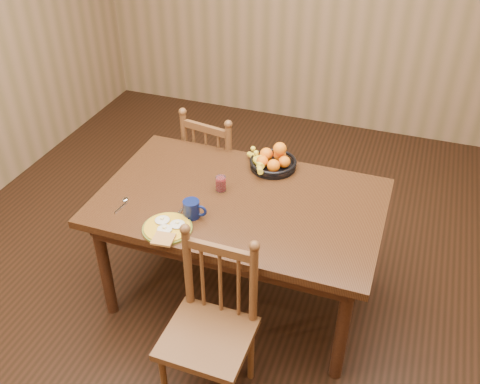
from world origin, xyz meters
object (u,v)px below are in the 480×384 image
(dining_table, at_px, (240,211))
(chair_far, at_px, (218,170))
(chair_near, at_px, (210,329))
(breakfast_plate, at_px, (167,228))
(fruit_bowl, at_px, (272,161))
(coffee_mug, at_px, (192,209))

(dining_table, relative_size, chair_far, 1.71)
(dining_table, bearing_deg, chair_near, -82.44)
(breakfast_plate, bearing_deg, fruit_bowl, 66.02)
(chair_near, bearing_deg, chair_far, 110.58)
(breakfast_plate, bearing_deg, coffee_mug, 62.29)
(chair_far, relative_size, chair_near, 1.01)
(breakfast_plate, xyz_separation_m, coffee_mug, (0.08, 0.15, 0.04))
(chair_near, xyz_separation_m, coffee_mug, (-0.28, 0.46, 0.35))
(fruit_bowl, bearing_deg, chair_far, 149.46)
(chair_near, distance_m, coffee_mug, 0.64)
(dining_table, relative_size, chair_near, 1.72)
(fruit_bowl, bearing_deg, breakfast_plate, -113.98)
(coffee_mug, height_order, fruit_bowl, fruit_bowl)
(dining_table, bearing_deg, fruit_bowl, 79.02)
(dining_table, xyz_separation_m, coffee_mug, (-0.19, -0.24, 0.14))
(breakfast_plate, bearing_deg, dining_table, 55.32)
(chair_far, height_order, chair_near, chair_far)
(dining_table, height_order, chair_near, chair_near)
(breakfast_plate, height_order, fruit_bowl, fruit_bowl)
(coffee_mug, bearing_deg, chair_near, -58.53)
(chair_near, bearing_deg, coffee_mug, 122.05)
(chair_far, height_order, coffee_mug, chair_far)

